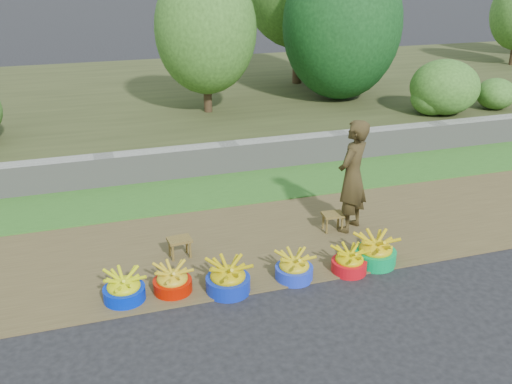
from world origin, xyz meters
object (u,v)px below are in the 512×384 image
object	(u,v)px
basin_c	(228,278)
basin_d	(294,268)
basin_f	(375,251)
vendor_woman	(352,176)
stool_right	(333,217)
basin_b	(172,281)
basin_a	(124,288)
stool_left	(180,242)
basin_e	(349,261)

from	to	relation	value
basin_c	basin_d	distance (m)	0.86
basin_f	vendor_woman	size ratio (longest dim) A/B	0.33
basin_c	stool_right	size ratio (longest dim) A/B	1.64
basin_b	basin_f	bearing A→B (deg)	-2.82
basin_d	stool_right	distance (m)	1.47
basin_a	vendor_woman	distance (m)	3.51
basin_b	basin_c	size ratio (longest dim) A/B	0.87
basin_f	stool_left	world-z (taller)	basin_f
basin_a	basin_f	bearing A→B (deg)	-2.20
basin_d	basin_e	world-z (taller)	basin_d
basin_c	basin_f	bearing A→B (deg)	1.58
basin_f	stool_right	bearing A→B (deg)	97.06
basin_a	basin_e	world-z (taller)	basin_a
basin_b	basin_e	size ratio (longest dim) A/B	1.03
basin_d	basin_f	size ratio (longest dim) A/B	0.87
stool_left	stool_right	xyz separation A→B (m)	(2.27, 0.10, -0.00)
basin_b	basin_f	distance (m)	2.64
basin_a	stool_left	size ratio (longest dim) A/B	1.50
stool_right	basin_b	bearing A→B (deg)	-160.27
basin_b	vendor_woman	world-z (taller)	vendor_woman
basin_e	basin_f	world-z (taller)	basin_f
basin_c	stool_left	size ratio (longest dim) A/B	1.64
stool_left	basin_c	bearing A→B (deg)	-68.11
basin_b	stool_right	bearing A→B (deg)	19.73
basin_c	stool_right	xyz separation A→B (m)	(1.87, 1.08, 0.06)
basin_a	basin_b	size ratio (longest dim) A/B	1.05
basin_a	stool_right	bearing A→B (deg)	16.42
basin_a	basin_f	xyz separation A→B (m)	(3.20, -0.12, 0.02)
basin_c	basin_e	world-z (taller)	basin_c
basin_f	vendor_woman	distance (m)	1.21
stool_left	stool_right	distance (m)	2.27
basin_e	basin_b	bearing A→B (deg)	174.48
basin_c	basin_b	bearing A→B (deg)	163.78
basin_f	stool_right	distance (m)	1.04
basin_b	basin_e	world-z (taller)	basin_b
basin_d	stool_left	world-z (taller)	basin_d
basin_b	stool_right	world-z (taller)	basin_b
basin_a	basin_c	xyz separation A→B (m)	(1.20, -0.18, 0.02)
stool_right	basin_d	bearing A→B (deg)	-133.81
basin_a	stool_right	xyz separation A→B (m)	(3.08, 0.91, 0.07)
stool_left	basin_f	bearing A→B (deg)	-21.15
basin_b	basin_c	bearing A→B (deg)	-16.22
basin_b	basin_c	xyz separation A→B (m)	(0.64, -0.18, 0.02)
stool_right	basin_a	bearing A→B (deg)	-163.58
basin_b	basin_f	world-z (taller)	basin_f
stool_left	stool_right	world-z (taller)	stool_left
basin_c	basin_e	distance (m)	1.59
basin_c	stool_left	distance (m)	1.06
basin_f	vendor_woman	bearing A→B (deg)	82.76
basin_f	basin_a	bearing A→B (deg)	177.80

